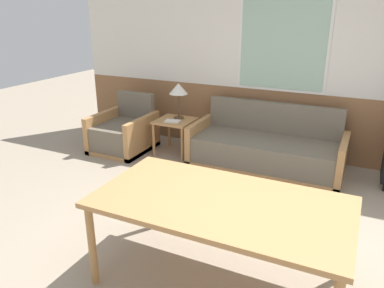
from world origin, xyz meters
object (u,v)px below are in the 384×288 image
(dining_table, at_px, (221,208))
(couch, at_px, (266,150))
(armchair, at_px, (124,134))
(side_table, at_px, (175,125))
(table_lamp, at_px, (178,90))

(dining_table, bearing_deg, couch, 96.52)
(armchair, bearing_deg, couch, 0.56)
(couch, distance_m, side_table, 1.34)
(armchair, height_order, table_lamp, table_lamp)
(side_table, bearing_deg, table_lamp, 80.69)
(armchair, distance_m, side_table, 0.82)
(table_lamp, distance_m, dining_table, 2.88)
(table_lamp, height_order, dining_table, table_lamp)
(table_lamp, bearing_deg, side_table, -99.31)
(armchair, bearing_deg, side_table, 7.16)
(side_table, distance_m, table_lamp, 0.51)
(side_table, height_order, table_lamp, table_lamp)
(armchair, relative_size, dining_table, 0.47)
(couch, bearing_deg, table_lamp, 179.38)
(dining_table, bearing_deg, side_table, 124.84)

